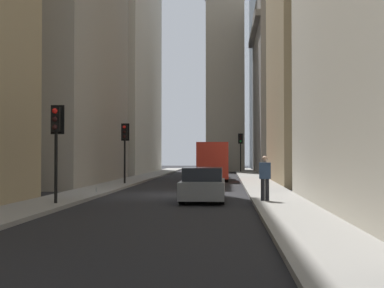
# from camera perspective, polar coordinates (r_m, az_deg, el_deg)

# --- Properties ---
(ground_plane) EXTENTS (135.00, 135.00, 0.00)m
(ground_plane) POSITION_cam_1_polar(r_m,az_deg,el_deg) (24.75, -1.67, -5.71)
(ground_plane) COLOR black
(sidewalk_right) EXTENTS (90.00, 2.20, 0.14)m
(sidewalk_right) POSITION_cam_1_polar(r_m,az_deg,el_deg) (25.57, -11.81, -5.39)
(sidewalk_right) COLOR gray
(sidewalk_right) RESTS_ON ground_plane
(sidewalk_left) EXTENTS (90.00, 2.20, 0.14)m
(sidewalk_left) POSITION_cam_1_polar(r_m,az_deg,el_deg) (24.73, 8.82, -5.54)
(sidewalk_left) COLOR gray
(sidewalk_left) RESTS_ON ground_plane
(building_left_far) EXTENTS (14.82, 10.50, 18.57)m
(building_left_far) POSITION_cam_1_polar(r_m,az_deg,el_deg) (56.24, 12.28, 6.32)
(building_left_far) COLOR gray
(building_left_far) RESTS_ON ground_plane
(building_right_far) EXTENTS (18.35, 10.50, 29.65)m
(building_right_far) POSITION_cam_1_polar(r_m,az_deg,el_deg) (56.57, -9.74, 11.98)
(building_right_far) COLOR beige
(building_right_far) RESTS_ON ground_plane
(church_spire) EXTENTS (4.91, 4.91, 33.56)m
(church_spire) POSITION_cam_1_polar(r_m,az_deg,el_deg) (62.98, 3.70, 13.14)
(church_spire) COLOR #A8A091
(church_spire) RESTS_ON ground_plane
(delivery_truck) EXTENTS (6.46, 2.25, 2.84)m
(delivery_truck) POSITION_cam_1_polar(r_m,az_deg,el_deg) (38.83, 2.40, -1.93)
(delivery_truck) COLOR red
(delivery_truck) RESTS_ON ground_plane
(hatchback_grey) EXTENTS (4.30, 1.78, 1.42)m
(hatchback_grey) POSITION_cam_1_polar(r_m,az_deg,el_deg) (21.38, 1.25, -4.64)
(hatchback_grey) COLOR slate
(hatchback_grey) RESTS_ON ground_plane
(traffic_light_foreground) EXTENTS (0.43, 0.52, 3.68)m
(traffic_light_foreground) POSITION_cam_1_polar(r_m,az_deg,el_deg) (19.77, -14.91, 1.43)
(traffic_light_foreground) COLOR black
(traffic_light_foreground) RESTS_ON sidewalk_right
(traffic_light_midblock) EXTENTS (0.43, 0.52, 3.80)m
(traffic_light_midblock) POSITION_cam_1_polar(r_m,az_deg,el_deg) (32.67, -7.50, 0.53)
(traffic_light_midblock) COLOR black
(traffic_light_midblock) RESTS_ON sidewalk_right
(traffic_light_far_junction) EXTENTS (0.43, 0.52, 4.12)m
(traffic_light_far_junction) POSITION_cam_1_polar(r_m,az_deg,el_deg) (55.40, 5.43, 0.05)
(traffic_light_far_junction) COLOR black
(traffic_light_far_junction) RESTS_ON sidewalk_left
(pedestrian) EXTENTS (0.26, 0.44, 1.76)m
(pedestrian) POSITION_cam_1_polar(r_m,az_deg,el_deg) (20.30, 8.13, -3.57)
(pedestrian) COLOR black
(pedestrian) RESTS_ON sidewalk_left
(discarded_bottle) EXTENTS (0.07, 0.07, 0.27)m
(discarded_bottle) POSITION_cam_1_polar(r_m,az_deg,el_deg) (25.09, -10.61, -5.06)
(discarded_bottle) COLOR #999EA3
(discarded_bottle) RESTS_ON sidewalk_right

